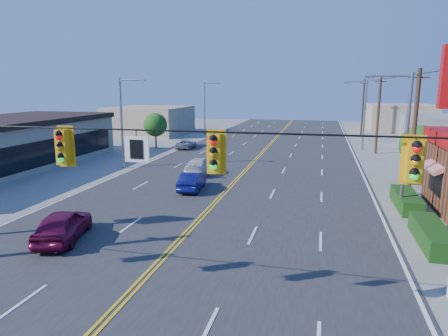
% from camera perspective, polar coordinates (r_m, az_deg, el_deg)
% --- Properties ---
extents(ground, '(160.00, 160.00, 0.00)m').
position_cam_1_polar(ground, '(14.05, -16.02, -19.75)').
color(ground, gray).
rests_on(ground, ground).
extents(road, '(20.00, 120.00, 0.06)m').
position_cam_1_polar(road, '(31.78, 2.00, -1.57)').
color(road, '#2D2D30').
rests_on(road, ground).
extents(signal_span, '(24.32, 0.34, 9.00)m').
position_cam_1_polar(signal_span, '(12.36, -17.74, 0.21)').
color(signal_span, '#47301E').
rests_on(signal_span, ground).
extents(streetlight_se, '(2.55, 0.25, 8.00)m').
position_cam_1_polar(streetlight_se, '(24.88, 24.19, 4.30)').
color(streetlight_se, gray).
rests_on(streetlight_se, ground).
extents(streetlight_ne, '(2.55, 0.25, 8.00)m').
position_cam_1_polar(streetlight_ne, '(48.60, 19.24, 7.67)').
color(streetlight_ne, gray).
rests_on(streetlight_ne, ground).
extents(streetlight_sw, '(2.55, 0.25, 8.00)m').
position_cam_1_polar(streetlight_sw, '(36.65, -14.16, 6.93)').
color(streetlight_sw, gray).
rests_on(streetlight_sw, ground).
extents(streetlight_nw, '(2.55, 0.25, 8.00)m').
position_cam_1_polar(streetlight_nw, '(60.83, -2.60, 8.92)').
color(streetlight_nw, gray).
rests_on(streetlight_nw, ground).
extents(utility_pole_near, '(0.28, 0.28, 8.40)m').
position_cam_1_polar(utility_pole_near, '(29.08, 25.49, 4.46)').
color(utility_pole_near, '#47301E').
rests_on(utility_pole_near, ground).
extents(utility_pole_mid, '(0.28, 0.28, 8.40)m').
position_cam_1_polar(utility_pole_mid, '(46.79, 21.16, 7.03)').
color(utility_pole_mid, '#47301E').
rests_on(utility_pole_mid, ground).
extents(utility_pole_far, '(0.28, 0.28, 8.40)m').
position_cam_1_polar(utility_pole_far, '(64.66, 19.19, 8.17)').
color(utility_pole_far, '#47301E').
rests_on(utility_pole_far, ground).
extents(tree_kfc_rear, '(2.94, 2.94, 4.41)m').
position_cam_1_polar(tree_kfc_rear, '(33.39, 26.15, 2.97)').
color(tree_kfc_rear, '#47301E').
rests_on(tree_kfc_rear, ground).
extents(tree_west, '(2.80, 2.80, 4.20)m').
position_cam_1_polar(tree_west, '(48.53, -9.77, 6.09)').
color(tree_west, '#47301E').
rests_on(tree_west, ground).
extents(bld_west_far, '(11.00, 12.00, 4.20)m').
position_cam_1_polar(bld_west_far, '(64.17, -10.54, 6.71)').
color(bld_west_far, tan).
rests_on(bld_west_far, ground).
extents(bld_east_far, '(10.00, 10.00, 4.40)m').
position_cam_1_polar(bld_east_far, '(73.60, 23.84, 6.59)').
color(bld_east_far, tan).
rests_on(bld_east_far, ground).
extents(car_magenta, '(2.77, 4.58, 1.46)m').
position_cam_1_polar(car_magenta, '(20.55, -21.98, -7.70)').
color(car_magenta, maroon).
rests_on(car_magenta, ground).
extents(car_blue, '(1.71, 3.96, 1.27)m').
position_cam_1_polar(car_blue, '(28.28, -4.58, -1.98)').
color(car_blue, '#0F1159').
rests_on(car_blue, ground).
extents(car_white, '(1.90, 4.59, 1.33)m').
position_cam_1_polar(car_white, '(33.59, -3.39, 0.24)').
color(car_white, silver).
rests_on(car_white, ground).
extents(car_silver, '(1.96, 3.94, 1.07)m').
position_cam_1_polar(car_silver, '(47.64, -5.44, 3.37)').
color(car_silver, '#AEB0B4').
rests_on(car_silver, ground).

